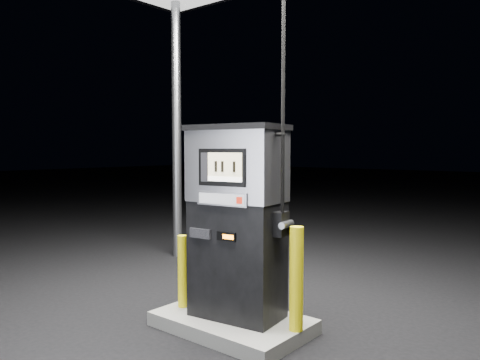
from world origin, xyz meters
The scene contains 5 objects.
ground centered at (0.00, 0.00, 0.00)m, with size 80.00×80.00×0.00m, color black.
pump_island centered at (0.00, 0.00, 0.07)m, with size 1.60×1.00×0.15m, color slate.
fuel_dispenser centered at (0.05, 0.03, 1.19)m, with size 1.15×0.72×4.20m.
bollard_left centered at (-0.62, -0.13, 0.56)m, with size 0.11×0.11×0.81m, color #FCE90E.
bollard_right centered at (0.74, 0.10, 0.66)m, with size 0.14×0.14×1.03m, color #FCE90E.
Camera 1 is at (3.17, -3.72, 1.92)m, focal length 35.00 mm.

